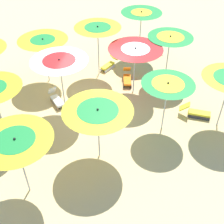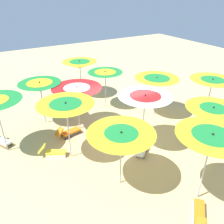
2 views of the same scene
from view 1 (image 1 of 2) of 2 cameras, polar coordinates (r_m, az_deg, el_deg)
The scene contains 16 objects.
ground at distance 12.67m, azimuth -2.58°, elevation 1.10°, with size 39.57×39.57×0.04m, color #D1B57F.
beach_umbrella_0 at distance 15.44m, azimuth 5.71°, elevation 18.15°, with size 2.05×2.05×2.44m.
beach_umbrella_1 at distance 13.66m, azimuth -2.78°, elevation 15.35°, with size 2.12×2.12×2.50m.
beach_umbrella_2 at distance 13.60m, azimuth -13.18°, elevation 12.82°, with size 2.21×2.21×2.19m.
beach_umbrella_4 at distance 13.62m, azimuth 11.16°, elevation 13.35°, with size 2.01×2.01×2.25m.
beach_umbrella_5 at distance 12.48m, azimuth 4.55°, elevation 11.43°, with size 2.30×2.30×2.22m.
beach_umbrella_6 at distance 11.36m, azimuth -10.11°, elevation 8.99°, with size 2.18×2.18×2.45m.
beach_umbrella_9 at distance 10.57m, azimuth 10.73°, elevation 4.73°, with size 1.90×1.90×2.17m.
beach_umbrella_10 at distance 9.25m, azimuth -2.76°, elevation -0.33°, with size 2.27×2.27×2.16m.
beach_umbrella_11 at distance 8.49m, azimuth -18.12°, elevation -5.98°, with size 2.12×2.12×2.35m.
lounger_1 at distance 16.40m, azimuth 7.52°, elevation 11.61°, with size 1.25×0.88×0.61m.
lounger_2 at distance 12.50m, azimuth 16.11°, elevation -0.06°, with size 1.30×0.46×0.58m.
lounger_3 at distance 15.07m, azimuth -0.64°, elevation 9.17°, with size 0.77×1.13×0.59m.
lounger_4 at distance 12.89m, azimuth -10.70°, elevation 2.38°, with size 0.96×1.04×0.62m.
lounger_5 at distance 14.02m, azimuth 2.96°, elevation 6.53°, with size 0.55×1.26×0.60m.
beach_ball at distance 10.83m, azimuth -14.05°, elevation -7.66°, with size 0.26×0.26×0.26m, color white.
Camera 1 is at (2.21, -9.60, 7.94)m, focal length 47.12 mm.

